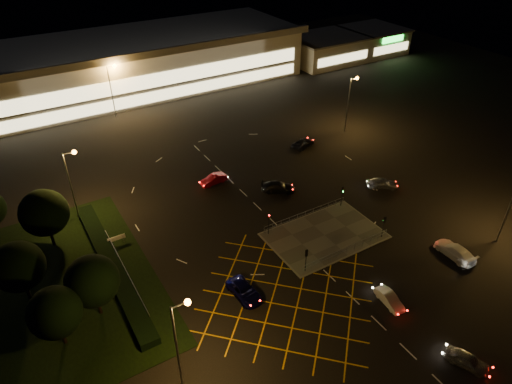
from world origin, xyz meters
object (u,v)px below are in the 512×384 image
signal_se (384,223)px  car_queue_white (389,299)px  car_left_blue (244,291)px  car_east_grey (303,143)px  signal_sw (306,256)px  car_approach_white (455,251)px  car_right_silver (382,183)px  signal_ne (342,192)px  signal_nw (269,220)px  car_far_dkgrey (278,187)px  car_circ_red (213,179)px  car_near_silver (467,360)px

signal_se → car_queue_white: 11.33m
car_left_blue → car_east_grey: car_left_blue is taller
signal_sw → car_approach_white: signal_sw is taller
car_right_silver → signal_ne: bearing=127.8°
signal_nw → car_right_silver: 20.40m
car_far_dkgrey → car_right_silver: car_right_silver is taller
signal_sw → car_circ_red: signal_sw is taller
car_far_dkgrey → car_east_grey: size_ratio=1.08×
car_approach_white → car_right_silver: bearing=-100.1°
car_far_dkgrey → signal_ne: bearing=-112.8°
signal_nw → car_east_grey: size_ratio=0.69×
car_approach_white → car_left_blue: bearing=-14.9°
car_far_dkgrey → car_east_grey: bearing=-17.9°
signal_se → car_right_silver: signal_se is taller
signal_ne → car_approach_white: bearing=-71.6°
car_left_blue → car_east_grey: bearing=40.2°
car_circ_red → signal_sw: bearing=-4.7°
car_far_dkgrey → car_approach_white: 25.13m
car_near_silver → car_left_blue: size_ratio=0.82×
car_right_silver → car_left_blue: bearing=139.8°
signal_se → car_near_silver: 19.05m
signal_nw → car_near_silver: bearing=-78.0°
car_east_grey → car_approach_white: (-0.91, -32.26, 0.13)m
signal_sw → car_queue_white: bearing=119.3°
signal_sw → signal_se: 12.00m
signal_ne → car_approach_white: 15.99m
signal_nw → car_east_grey: bearing=43.7°
car_far_dkgrey → car_near_silver: bearing=-149.4°
signal_nw → car_queue_white: signal_nw is taller
car_east_grey → car_approach_white: bearing=161.7°
car_right_silver → car_east_grey: size_ratio=0.98×
signal_ne → car_right_silver: bearing=4.2°
car_left_blue → car_east_grey: size_ratio=1.06×
car_near_silver → car_right_silver: size_ratio=0.88×
signal_se → car_far_dkgrey: bearing=-71.1°
signal_sw → car_queue_white: 9.98m
car_left_blue → car_far_dkgrey: (14.51, 15.40, 0.04)m
signal_se → car_queue_white: (-7.20, -8.57, -1.74)m
car_approach_white → signal_se: bearing=-53.0°
car_east_grey → car_approach_white: 32.28m
car_approach_white → signal_ne: bearing=-69.8°
signal_sw → car_left_blue: bearing=-2.6°
signal_sw → car_far_dkgrey: bearing=-112.7°
signal_nw → car_left_blue: size_ratio=0.65×
signal_nw → signal_sw: bearing=-90.0°
car_far_dkgrey → signal_nw: bearing=172.1°
signal_ne → car_left_blue: (-19.91, -7.63, -1.69)m
car_near_silver → car_approach_white: car_approach_white is taller
car_right_silver → car_east_grey: 16.73m
signal_nw → car_east_grey: (17.94, 17.17, -1.73)m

